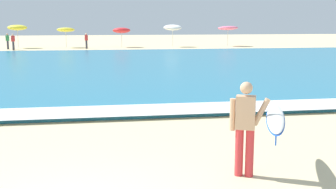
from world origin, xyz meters
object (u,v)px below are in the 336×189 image
Objects in this scene: beach_umbrella_4 at (173,28)px; beachgoer_near_row_left at (8,41)px; beach_umbrella_2 at (66,30)px; beachgoer_near_row_mid at (86,40)px; surfer_with_board at (261,121)px; beach_umbrella_1 at (17,28)px; beach_umbrella_3 at (121,30)px; beachgoer_near_row_right at (13,41)px; beach_umbrella_5 at (228,28)px.

beachgoer_near_row_left is (-16.87, -1.54, -1.24)m from beach_umbrella_4.
beachgoer_near_row_mid is at bearing -45.44° from beach_umbrella_2.
beach_umbrella_1 is (-11.25, 39.12, 1.07)m from surfer_with_board.
beach_umbrella_2 is 5.93m from beachgoer_near_row_left.
surfer_with_board is at bearing -83.51° from beachgoer_near_row_mid.
beach_umbrella_1 reaches higher than beachgoer_near_row_mid.
beach_umbrella_3 reaches higher than beachgoer_near_row_right.
beachgoer_near_row_mid is (2.17, -2.21, -1.03)m from beach_umbrella_2.
beach_umbrella_1 is 1.53× the size of beachgoer_near_row_right.
beach_umbrella_1 reaches higher than beachgoer_near_row_right.
beach_umbrella_3 reaches higher than beachgoer_near_row_mid.
beachgoer_near_row_mid is at bearing -172.26° from beach_umbrella_5.
beach_umbrella_1 is 1.11× the size of beach_umbrella_3.
beach_umbrella_4 is at bearing -1.64° from beach_umbrella_3.
surfer_with_board is at bearing -80.74° from beach_umbrella_2.
beach_umbrella_3 is (-0.54, 38.88, 0.75)m from surfer_with_board.
surfer_with_board is at bearing -72.76° from beachgoer_near_row_right.
beachgoer_near_row_right is at bearing -163.19° from beach_umbrella_3.
beach_umbrella_5 is 1.47× the size of beachgoer_near_row_left.
beachgoer_near_row_left is 7.70m from beachgoer_near_row_mid.
beach_umbrella_5 reaches higher than beachgoer_near_row_left.
beach_umbrella_1 is 16.24m from beach_umbrella_4.
beach_umbrella_5 reaches higher than beach_umbrella_3.
beach_umbrella_1 is 10.72m from beach_umbrella_3.
beachgoer_near_row_right is at bearing -171.63° from beach_umbrella_5.
beach_umbrella_1 reaches higher than surfer_with_board.
beach_umbrella_3 is 0.93× the size of beach_umbrella_5.
beach_umbrella_5 is 1.47× the size of beachgoer_near_row_mid.
beach_umbrella_2 is 1.38× the size of beachgoer_near_row_left.
beachgoer_near_row_mid is (-9.18, -1.84, -1.24)m from beach_umbrella_4.
beachgoer_near_row_left and beachgoer_near_row_mid have the same top height.
beachgoer_near_row_right is (-22.35, -3.29, -1.16)m from beach_umbrella_5.
beach_umbrella_2 reaches higher than beach_umbrella_3.
beachgoer_near_row_mid and beachgoer_near_row_right have the same top height.
beach_umbrella_5 is at bearing 7.74° from beachgoer_near_row_mid.
beach_umbrella_4 reaches higher than beach_umbrella_3.
beach_umbrella_2 reaches higher than beachgoer_near_row_mid.
beach_umbrella_1 is 1.53× the size of beachgoer_near_row_mid.
beach_umbrella_4 is 1.56× the size of beachgoer_near_row_left.
beach_umbrella_5 is 22.62m from beachgoer_near_row_right.
beachgoer_near_row_left is (-5.52, -1.91, -1.03)m from beach_umbrella_2.
beach_umbrella_1 is 1.53× the size of beachgoer_near_row_left.
beachgoer_near_row_left is 1.70m from beachgoer_near_row_right.
beach_umbrella_4 is at bearing -177.60° from beach_umbrella_5.
beach_umbrella_4 is (4.98, 38.72, 1.04)m from surfer_with_board.
beachgoer_near_row_left is (-23.17, -1.80, -1.16)m from beach_umbrella_5.
beachgoer_near_row_right is (0.82, -1.49, 0.00)m from beachgoer_near_row_left.
beach_umbrella_5 is at bearing 0.51° from beach_umbrella_3.
beachgoer_near_row_mid is (-4.20, 36.88, -0.19)m from surfer_with_board.
beachgoer_near_row_right is (-16.06, -3.03, -1.24)m from beach_umbrella_4.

